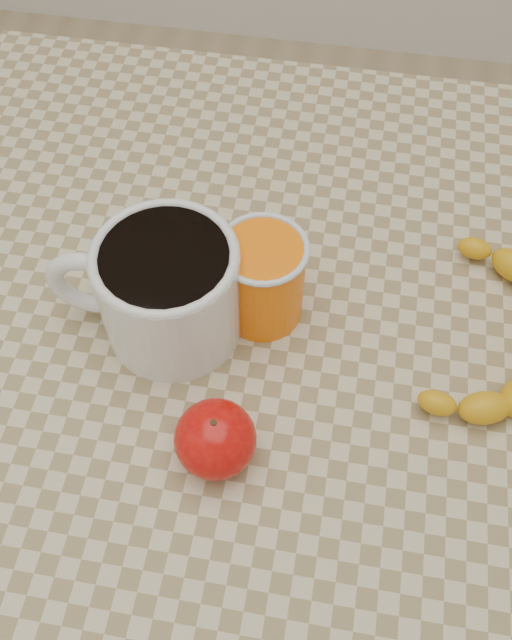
% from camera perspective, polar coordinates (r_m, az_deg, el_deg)
% --- Properties ---
extents(ground, '(3.00, 3.00, 0.00)m').
position_cam_1_polar(ground, '(1.36, -0.00, -18.14)').
color(ground, tan).
rests_on(ground, ground).
extents(table, '(0.80, 0.80, 0.75)m').
position_cam_1_polar(table, '(0.74, -0.00, -4.51)').
color(table, '#C5B58B').
rests_on(table, ground).
extents(coffee_mug, '(0.18, 0.13, 0.11)m').
position_cam_1_polar(coffee_mug, '(0.63, -7.28, 2.58)').
color(coffee_mug, silver).
rests_on(coffee_mug, table).
extents(orange_juice_glass, '(0.08, 0.08, 0.09)m').
position_cam_1_polar(orange_juice_glass, '(0.64, 0.52, 3.34)').
color(orange_juice_glass, orange).
rests_on(orange_juice_glass, table).
extents(apple, '(0.07, 0.07, 0.06)m').
position_cam_1_polar(apple, '(0.58, -3.28, -9.48)').
color(apple, '#A30507').
rests_on(apple, table).
extents(banana, '(0.32, 0.35, 0.04)m').
position_cam_1_polar(banana, '(0.68, 18.75, -1.09)').
color(banana, gold).
rests_on(banana, table).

